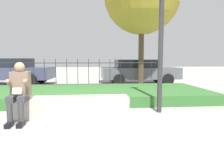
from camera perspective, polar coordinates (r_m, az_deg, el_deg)
ground_plane at (r=5.20m, az=-11.22°, el=-8.37°), size 60.00×60.00×0.00m
stone_bench at (r=5.14m, az=-10.58°, el=-6.16°), size 2.62×0.54×0.46m
person_seated_reader at (r=4.96m, az=-23.07°, el=-1.36°), size 0.42×0.73×1.26m
grass_berm at (r=7.36m, az=-9.65°, el=-2.68°), size 8.78×3.09×0.31m
iron_fence at (r=9.27m, az=-8.92°, el=2.56°), size 6.78×0.03×1.32m
car_parked_right at (r=11.70m, az=7.02°, el=3.43°), size 4.03×2.01×1.28m
car_parked_left at (r=12.12m, az=-25.26°, el=3.16°), size 4.30×2.24×1.35m
street_lamp at (r=5.62m, az=12.87°, el=19.33°), size 0.28×0.28×4.24m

